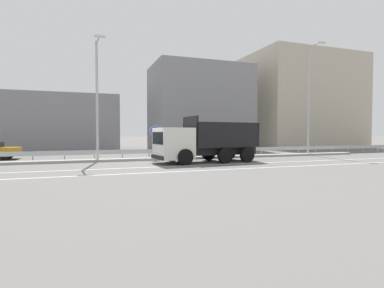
% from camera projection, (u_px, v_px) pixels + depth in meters
% --- Properties ---
extents(ground_plane, '(320.00, 320.00, 0.00)m').
position_uv_depth(ground_plane, '(160.00, 164.00, 19.96)').
color(ground_plane, '#605E5B').
extents(lane_strip_0, '(70.01, 0.16, 0.01)m').
position_uv_depth(lane_strip_0, '(218.00, 165.00, 19.44)').
color(lane_strip_0, silver).
rests_on(lane_strip_0, ground_plane).
extents(lane_strip_1, '(70.01, 0.16, 0.01)m').
position_uv_depth(lane_strip_1, '(236.00, 169.00, 17.08)').
color(lane_strip_1, silver).
rests_on(lane_strip_1, ground_plane).
extents(median_island, '(38.51, 1.10, 0.18)m').
position_uv_depth(median_island, '(151.00, 159.00, 22.75)').
color(median_island, gray).
rests_on(median_island, ground_plane).
extents(median_guardrail, '(70.01, 0.09, 0.78)m').
position_uv_depth(median_guardrail, '(149.00, 152.00, 23.52)').
color(median_guardrail, '#9EA0A5').
rests_on(median_guardrail, ground_plane).
extents(dump_truck, '(7.56, 3.23, 3.20)m').
position_uv_depth(dump_truck, '(195.00, 145.00, 20.68)').
color(dump_truck, silver).
rests_on(dump_truck, ground_plane).
extents(median_road_sign, '(0.81, 0.16, 2.62)m').
position_uv_depth(median_road_sign, '(155.00, 141.00, 22.80)').
color(median_road_sign, white).
rests_on(median_road_sign, ground_plane).
extents(street_lamp_1, '(0.71, 2.17, 8.55)m').
position_uv_depth(street_lamp_1, '(97.00, 95.00, 21.11)').
color(street_lamp_1, '#ADADB2').
rests_on(street_lamp_1, ground_plane).
extents(street_lamp_2, '(0.70, 1.81, 10.14)m').
position_uv_depth(street_lamp_2, '(310.00, 95.00, 27.50)').
color(street_lamp_2, '#ADADB2').
rests_on(street_lamp_2, ground_plane).
extents(background_building_0, '(23.50, 12.14, 6.45)m').
position_uv_depth(background_building_0, '(14.00, 123.00, 35.61)').
color(background_building_0, gray).
rests_on(background_building_0, ground_plane).
extents(background_building_1, '(11.75, 8.25, 10.38)m').
position_uv_depth(background_building_1, '(199.00, 108.00, 37.83)').
color(background_building_1, gray).
rests_on(background_building_1, ground_plane).
extents(background_building_2, '(15.53, 14.53, 13.19)m').
position_uv_depth(background_building_2, '(292.00, 103.00, 45.65)').
color(background_building_2, '#B7AD99').
rests_on(background_building_2, ground_plane).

